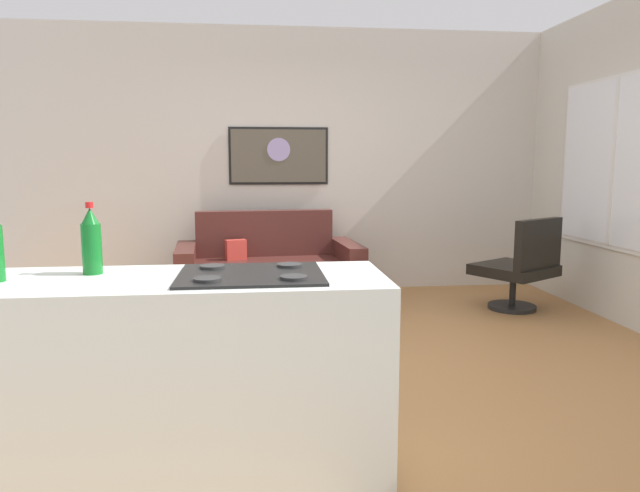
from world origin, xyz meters
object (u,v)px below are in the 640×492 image
(armchair, at_px, (521,266))
(soda_bottle_2, at_px, (91,242))
(couch, at_px, (268,275))
(coffee_table, at_px, (293,292))
(wall_painting, at_px, (279,156))

(armchair, bearing_deg, soda_bottle_2, -140.82)
(couch, distance_m, soda_bottle_2, 3.33)
(coffee_table, height_order, armchair, armchair)
(armchair, relative_size, soda_bottle_2, 2.88)
(couch, xyz_separation_m, wall_painting, (0.14, 0.59, 1.17))
(wall_painting, bearing_deg, couch, -103.29)
(armchair, height_order, wall_painting, wall_painting)
(wall_painting, bearing_deg, coffee_table, -88.85)
(coffee_table, height_order, soda_bottle_2, soda_bottle_2)
(couch, relative_size, coffee_table, 2.03)
(couch, height_order, soda_bottle_2, soda_bottle_2)
(armchair, bearing_deg, wall_painting, 152.77)
(soda_bottle_2, distance_m, wall_painting, 3.87)
(couch, distance_m, wall_painting, 1.32)
(couch, distance_m, armchair, 2.43)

